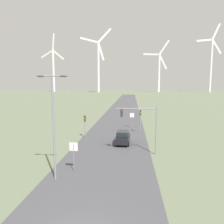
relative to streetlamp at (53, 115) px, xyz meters
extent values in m
cube|color=#47474C|center=(3.92, 40.44, -5.71)|extent=(10.00, 240.00, 0.01)
cylinder|color=gray|center=(0.00, 0.00, -1.21)|extent=(0.18, 0.18, 9.01)
cylinder|color=gray|center=(0.00, 0.00, 3.24)|extent=(1.97, 0.10, 0.10)
ellipsoid|color=#4C4C51|center=(-0.99, 0.00, 3.24)|extent=(0.70, 0.32, 0.20)
ellipsoid|color=#4C4C51|center=(0.99, 0.00, 3.24)|extent=(0.70, 0.32, 0.20)
cylinder|color=gray|center=(1.19, 1.80, -4.39)|extent=(0.07, 0.07, 2.66)
cube|color=white|center=(1.19, 1.79, -3.28)|extent=(0.81, 0.01, 0.81)
cube|color=red|center=(1.19, 1.80, -3.28)|extent=(0.76, 0.02, 0.76)
cylinder|color=gray|center=(6.68, 23.37, -4.38)|extent=(0.07, 0.07, 2.69)
cube|color=white|center=(6.68, 23.36, -3.26)|extent=(0.81, 0.01, 0.81)
cube|color=red|center=(6.68, 23.37, -3.26)|extent=(0.76, 0.02, 0.76)
cylinder|color=gray|center=(-0.54, 14.76, -3.96)|extent=(0.11, 0.11, 3.51)
cube|color=#2D2D2D|center=(-0.54, 14.76, -2.66)|extent=(0.28, 0.24, 0.90)
sphere|color=red|center=(-0.54, 14.62, -2.39)|extent=(0.16, 0.16, 0.16)
sphere|color=gold|center=(-0.54, 14.62, -2.66)|extent=(0.16, 0.16, 0.16)
sphere|color=green|center=(-0.54, 14.62, -2.93)|extent=(0.16, 0.16, 0.16)
cylinder|color=gray|center=(8.09, 18.93, -3.73)|extent=(0.11, 0.11, 3.98)
cube|color=#2D2D2D|center=(8.09, 18.93, -2.18)|extent=(0.28, 0.24, 0.90)
sphere|color=red|center=(8.09, 18.79, -1.91)|extent=(0.16, 0.16, 0.16)
sphere|color=gold|center=(8.09, 18.79, -2.18)|extent=(0.16, 0.16, 0.16)
sphere|color=green|center=(8.09, 18.79, -2.45)|extent=(0.16, 0.16, 0.16)
cylinder|color=gray|center=(9.50, 7.64, -2.86)|extent=(0.14, 0.14, 5.71)
cylinder|color=gray|center=(7.11, 7.64, -0.26)|extent=(4.78, 0.12, 0.12)
cube|color=#2D2D2D|center=(5.44, 7.64, -0.81)|extent=(0.28, 0.24, 0.90)
sphere|color=red|center=(5.44, 7.51, -0.54)|extent=(0.18, 0.18, 0.18)
cube|color=black|center=(5.41, 12.03, -4.99)|extent=(2.04, 4.20, 0.80)
cube|color=#1E2328|center=(5.41, 11.88, -4.24)|extent=(1.68, 2.19, 0.70)
cylinder|color=black|center=(4.58, 13.31, -5.39)|extent=(0.22, 0.66, 0.66)
cylinder|color=black|center=(6.24, 13.31, -5.39)|extent=(0.22, 0.66, 0.66)
cylinder|color=black|center=(4.58, 10.76, -5.39)|extent=(0.22, 0.66, 0.66)
cylinder|color=black|center=(6.24, 10.76, -5.39)|extent=(0.22, 0.66, 0.66)
cylinder|color=white|center=(-80.50, 221.35, 16.97)|extent=(2.20, 2.20, 45.38)
sphere|color=white|center=(-80.50, 221.35, 39.66)|extent=(2.60, 2.60, 2.60)
cube|color=white|center=(-88.51, 224.04, 35.98)|extent=(15.73, 5.71, 8.49)
cube|color=white|center=(-73.47, 218.99, 34.18)|extent=(14.23, 5.21, 11.63)
cube|color=white|center=(-79.51, 221.02, 48.82)|extent=(3.68, 1.66, 17.23)
cylinder|color=white|center=(-28.07, 208.46, 19.57)|extent=(2.20, 2.20, 50.58)
sphere|color=white|center=(-28.07, 208.46, 44.86)|extent=(2.60, 2.60, 2.60)
cube|color=white|center=(-21.54, 209.33, 51.89)|extent=(13.56, 2.29, 14.34)
cube|color=white|center=(-37.37, 207.22, 47.06)|extent=(17.82, 2.85, 5.85)
cube|color=white|center=(-25.31, 208.82, 35.64)|extent=(6.93, 1.41, 17.72)
cylinder|color=white|center=(35.40, 223.85, 14.17)|extent=(2.20, 2.20, 39.78)
sphere|color=white|center=(35.40, 223.85, 34.06)|extent=(2.60, 2.60, 2.60)
cube|color=white|center=(40.23, 222.81, 41.50)|extent=(10.54, 2.75, 14.80)
cube|color=white|center=(26.68, 225.74, 34.63)|extent=(16.38, 4.01, 2.84)
cube|color=white|center=(39.28, 223.01, 26.06)|extent=(8.88, 2.39, 15.65)
cylinder|color=white|center=(88.26, 221.79, 21.22)|extent=(2.20, 2.20, 53.87)
sphere|color=white|center=(88.26, 221.79, 48.15)|extent=(2.60, 2.60, 2.60)
cube|color=white|center=(91.84, 222.57, 56.37)|extent=(8.36, 2.29, 15.98)
cube|color=white|center=(79.52, 219.88, 47.22)|extent=(16.51, 4.08, 3.52)
cube|color=white|center=(93.42, 222.92, 40.87)|extent=(11.11, 2.89, 14.57)
camera|label=1|loc=(6.63, -17.78, 2.56)|focal=35.00mm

